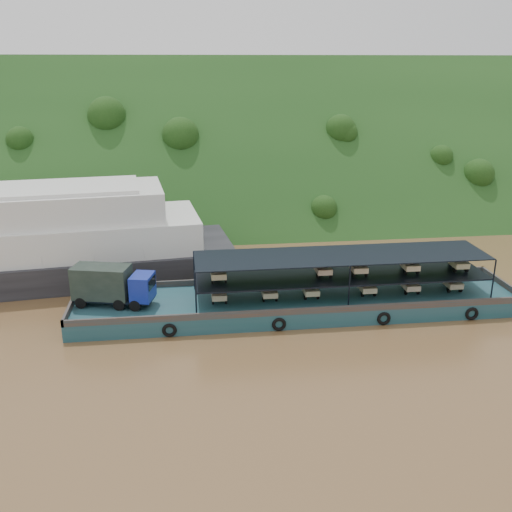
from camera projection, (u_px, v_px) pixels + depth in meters
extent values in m
plane|color=brown|center=(285.00, 303.00, 46.98)|extent=(160.00, 160.00, 0.00)
cube|color=#173A15|center=(241.00, 203.00, 80.80)|extent=(140.00, 39.60, 39.60)
cube|color=#154349|center=(297.00, 303.00, 45.49)|extent=(35.00, 7.00, 1.20)
cube|color=#592D19|center=(289.00, 278.00, 48.41)|extent=(35.00, 0.20, 0.50)
cube|color=#592D19|center=(306.00, 311.00, 42.02)|extent=(35.00, 0.20, 0.50)
cube|color=#592D19|center=(503.00, 283.00, 47.27)|extent=(0.20, 7.00, 0.50)
cube|color=#592D19|center=(71.00, 304.00, 43.16)|extent=(0.20, 7.00, 0.50)
torus|color=black|center=(169.00, 330.00, 40.99)|extent=(1.06, 0.26, 1.06)
torus|color=black|center=(279.00, 324.00, 41.93)|extent=(1.06, 0.26, 1.06)
torus|color=black|center=(384.00, 319.00, 42.88)|extent=(1.06, 0.26, 1.06)
torus|color=black|center=(472.00, 314.00, 43.71)|extent=(1.06, 0.26, 1.06)
cylinder|color=black|center=(81.00, 303.00, 42.98)|extent=(0.93, 0.51, 0.88)
cylinder|color=black|center=(91.00, 293.00, 44.72)|extent=(0.93, 0.51, 0.88)
cylinder|color=black|center=(119.00, 305.00, 42.64)|extent=(0.93, 0.51, 0.88)
cylinder|color=black|center=(127.00, 295.00, 44.38)|extent=(0.93, 0.51, 0.88)
cylinder|color=black|center=(135.00, 305.00, 42.50)|extent=(0.93, 0.51, 0.88)
cylinder|color=black|center=(143.00, 296.00, 44.24)|extent=(0.93, 0.51, 0.88)
cube|color=black|center=(114.00, 298.00, 43.54)|extent=(6.29, 3.34, 0.18)
cube|color=navy|center=(143.00, 287.00, 42.96)|extent=(1.97, 2.42, 1.94)
cube|color=black|center=(152.00, 283.00, 42.76)|extent=(0.48, 1.72, 0.79)
cube|color=black|center=(102.00, 282.00, 43.23)|extent=(4.62, 3.08, 2.47)
cube|color=black|center=(341.00, 275.00, 45.18)|extent=(23.00, 5.00, 0.12)
cube|color=black|center=(342.00, 255.00, 44.65)|extent=(23.00, 5.00, 0.08)
cylinder|color=black|center=(196.00, 294.00, 41.47)|extent=(0.12, 0.12, 3.30)
cylinder|color=black|center=(194.00, 270.00, 46.17)|extent=(0.12, 0.12, 3.30)
cylinder|color=black|center=(349.00, 287.00, 42.83)|extent=(0.12, 0.12, 3.30)
cylinder|color=black|center=(333.00, 264.00, 47.53)|extent=(0.12, 0.12, 3.30)
cylinder|color=black|center=(493.00, 280.00, 44.19)|extent=(0.12, 0.12, 3.30)
cylinder|color=black|center=(463.00, 259.00, 48.89)|extent=(0.12, 0.12, 3.30)
cylinder|color=black|center=(218.00, 292.00, 45.47)|extent=(0.12, 0.52, 0.52)
cylinder|color=black|center=(213.00, 301.00, 43.72)|extent=(0.14, 0.52, 0.52)
cylinder|color=black|center=(226.00, 301.00, 43.83)|extent=(0.14, 0.52, 0.52)
cube|color=#C9B98E|center=(219.00, 295.00, 43.99)|extent=(1.15, 1.50, 0.44)
cube|color=#B2120B|center=(218.00, 287.00, 45.02)|extent=(0.55, 0.80, 0.80)
cube|color=#B2120B|center=(218.00, 282.00, 44.67)|extent=(0.50, 0.10, 0.10)
cylinder|color=black|center=(267.00, 290.00, 45.93)|extent=(0.12, 0.52, 0.52)
cylinder|color=black|center=(264.00, 299.00, 44.18)|extent=(0.14, 0.52, 0.52)
cylinder|color=black|center=(276.00, 298.00, 44.30)|extent=(0.14, 0.52, 0.52)
cube|color=beige|center=(269.00, 293.00, 44.46)|extent=(1.15, 1.50, 0.44)
cube|color=red|center=(267.00, 285.00, 45.48)|extent=(0.55, 0.80, 0.80)
cube|color=red|center=(268.00, 280.00, 45.13)|extent=(0.50, 0.10, 0.10)
cylinder|color=black|center=(307.00, 288.00, 46.32)|extent=(0.12, 0.52, 0.52)
cylinder|color=black|center=(305.00, 297.00, 44.57)|extent=(0.14, 0.52, 0.52)
cylinder|color=black|center=(318.00, 296.00, 44.69)|extent=(0.14, 0.52, 0.52)
cube|color=beige|center=(311.00, 291.00, 44.85)|extent=(1.15, 1.50, 0.44)
cube|color=red|center=(308.00, 283.00, 45.87)|extent=(0.55, 0.80, 0.80)
cube|color=red|center=(308.00, 278.00, 45.52)|extent=(0.50, 0.10, 0.10)
cylinder|color=black|center=(362.00, 285.00, 46.87)|extent=(0.12, 0.52, 0.52)
cylinder|color=black|center=(362.00, 294.00, 45.12)|extent=(0.14, 0.52, 0.52)
cylinder|color=black|center=(375.00, 293.00, 45.23)|extent=(0.14, 0.52, 0.52)
cube|color=beige|center=(367.00, 288.00, 45.39)|extent=(1.15, 1.50, 0.44)
cube|color=red|center=(363.00, 281.00, 46.42)|extent=(0.55, 0.80, 0.80)
cube|color=red|center=(364.00, 276.00, 46.07)|extent=(0.50, 0.10, 0.10)
cylinder|color=black|center=(404.00, 283.00, 47.29)|extent=(0.12, 0.52, 0.52)
cylinder|color=black|center=(406.00, 292.00, 45.54)|extent=(0.14, 0.52, 0.52)
cylinder|color=black|center=(418.00, 291.00, 45.66)|extent=(0.14, 0.52, 0.52)
cube|color=beige|center=(411.00, 286.00, 45.82)|extent=(1.15, 1.50, 0.44)
cube|color=red|center=(405.00, 279.00, 46.84)|extent=(0.55, 0.80, 0.80)
cube|color=red|center=(407.00, 274.00, 46.49)|extent=(0.50, 0.10, 0.10)
cylinder|color=black|center=(445.00, 281.00, 47.72)|extent=(0.12, 0.52, 0.52)
cylinder|color=black|center=(449.00, 290.00, 45.97)|extent=(0.14, 0.52, 0.52)
cylinder|color=black|center=(460.00, 289.00, 46.08)|extent=(0.14, 0.52, 0.52)
cube|color=#C9B68E|center=(453.00, 284.00, 46.24)|extent=(1.15, 1.50, 0.44)
cube|color=#B10C0B|center=(447.00, 277.00, 47.27)|extent=(0.55, 0.80, 0.80)
cube|color=#B10C0B|center=(449.00, 272.00, 46.92)|extent=(0.50, 0.10, 0.10)
cylinder|color=black|center=(217.00, 272.00, 44.91)|extent=(0.12, 0.52, 0.52)
cylinder|color=black|center=(212.00, 280.00, 43.16)|extent=(0.14, 0.52, 0.52)
cylinder|color=black|center=(225.00, 280.00, 43.28)|extent=(0.14, 0.52, 0.52)
cube|color=tan|center=(219.00, 274.00, 43.44)|extent=(1.15, 1.50, 0.44)
cube|color=red|center=(218.00, 267.00, 44.46)|extent=(0.55, 0.80, 0.80)
cube|color=red|center=(218.00, 262.00, 44.11)|extent=(0.50, 0.10, 0.10)
cylinder|color=black|center=(319.00, 267.00, 45.88)|extent=(0.12, 0.52, 0.52)
cylinder|color=black|center=(318.00, 276.00, 44.13)|extent=(0.14, 0.52, 0.52)
cylinder|color=black|center=(330.00, 275.00, 44.25)|extent=(0.14, 0.52, 0.52)
cube|color=#C7B08C|center=(323.00, 270.00, 44.41)|extent=(1.15, 1.50, 0.44)
cube|color=red|center=(320.00, 263.00, 45.43)|extent=(0.55, 0.80, 0.80)
cube|color=red|center=(321.00, 257.00, 45.08)|extent=(0.50, 0.10, 0.10)
cylinder|color=black|center=(353.00, 266.00, 46.22)|extent=(0.12, 0.52, 0.52)
cylinder|color=black|center=(354.00, 274.00, 44.47)|extent=(0.14, 0.52, 0.52)
cylinder|color=black|center=(366.00, 273.00, 44.58)|extent=(0.14, 0.52, 0.52)
cube|color=beige|center=(359.00, 268.00, 44.74)|extent=(1.15, 1.50, 0.44)
cube|color=beige|center=(355.00, 261.00, 45.77)|extent=(0.55, 0.80, 0.80)
cube|color=beige|center=(356.00, 256.00, 45.42)|extent=(0.50, 0.10, 0.10)
cylinder|color=black|center=(403.00, 264.00, 46.72)|extent=(0.12, 0.52, 0.52)
cylinder|color=black|center=(405.00, 272.00, 44.96)|extent=(0.14, 0.52, 0.52)
cylinder|color=black|center=(418.00, 271.00, 45.08)|extent=(0.14, 0.52, 0.52)
cube|color=beige|center=(410.00, 266.00, 45.24)|extent=(1.15, 1.50, 0.44)
cube|color=red|center=(405.00, 259.00, 46.27)|extent=(0.55, 0.80, 0.80)
cube|color=red|center=(406.00, 254.00, 45.92)|extent=(0.50, 0.10, 0.10)
cylinder|color=black|center=(451.00, 262.00, 47.20)|extent=(0.12, 0.52, 0.52)
cylinder|color=black|center=(455.00, 269.00, 45.45)|extent=(0.14, 0.52, 0.52)
cylinder|color=black|center=(466.00, 269.00, 45.57)|extent=(0.14, 0.52, 0.52)
cube|color=#C6C08C|center=(459.00, 264.00, 45.73)|extent=(1.15, 1.50, 0.44)
cube|color=tan|center=(453.00, 257.00, 46.75)|extent=(0.55, 0.80, 0.80)
cube|color=tan|center=(455.00, 252.00, 46.40)|extent=(0.50, 0.10, 0.10)
cube|color=black|center=(1.00, 268.00, 51.43)|extent=(42.78, 15.12, 2.51)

